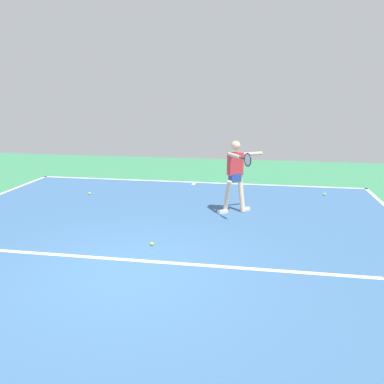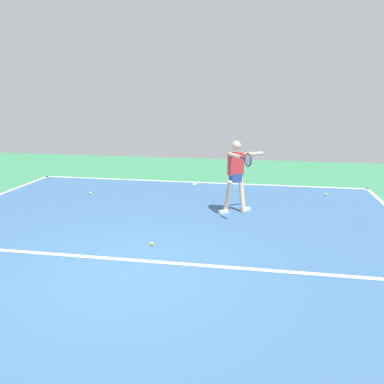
{
  "view_description": "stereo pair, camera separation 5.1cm",
  "coord_description": "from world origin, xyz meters",
  "px_view_note": "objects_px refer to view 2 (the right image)",
  "views": [
    {
      "loc": [
        -1.93,
        5.34,
        2.73
      ],
      "look_at": [
        -0.72,
        -1.77,
        0.9
      ],
      "focal_mm": 36.18,
      "sensor_mm": 36.0,
      "label": 1
    },
    {
      "loc": [
        -1.98,
        5.33,
        2.73
      ],
      "look_at": [
        -0.72,
        -1.77,
        0.9
      ],
      "focal_mm": 36.18,
      "sensor_mm": 36.0,
      "label": 2
    }
  ],
  "objects_px": {
    "tennis_ball_centre_court": "(90,193)",
    "tennis_ball_by_baseline": "(326,194)",
    "tennis_ball_far_corner": "(152,244)",
    "tennis_player": "(236,172)"
  },
  "relations": [
    {
      "from": "tennis_ball_far_corner",
      "to": "tennis_ball_by_baseline",
      "type": "xyz_separation_m",
      "value": [
        -3.75,
        -4.36,
        0.0
      ]
    },
    {
      "from": "tennis_ball_by_baseline",
      "to": "tennis_ball_centre_court",
      "type": "bearing_deg",
      "value": 8.92
    },
    {
      "from": "tennis_player",
      "to": "tennis_ball_far_corner",
      "type": "xyz_separation_m",
      "value": [
        1.39,
        2.37,
        -0.94
      ]
    },
    {
      "from": "tennis_ball_centre_court",
      "to": "tennis_ball_by_baseline",
      "type": "xyz_separation_m",
      "value": [
        -6.48,
        -1.02,
        0.0
      ]
    },
    {
      "from": "tennis_ball_centre_court",
      "to": "tennis_ball_by_baseline",
      "type": "relative_size",
      "value": 1.0
    },
    {
      "from": "tennis_player",
      "to": "tennis_ball_by_baseline",
      "type": "relative_size",
      "value": 25.89
    },
    {
      "from": "tennis_ball_centre_court",
      "to": "tennis_ball_by_baseline",
      "type": "height_order",
      "value": "same"
    },
    {
      "from": "tennis_ball_far_corner",
      "to": "tennis_ball_by_baseline",
      "type": "bearing_deg",
      "value": -130.68
    },
    {
      "from": "tennis_ball_far_corner",
      "to": "tennis_ball_by_baseline",
      "type": "distance_m",
      "value": 5.75
    },
    {
      "from": "tennis_player",
      "to": "tennis_ball_by_baseline",
      "type": "xyz_separation_m",
      "value": [
        -2.36,
        -1.99,
        -0.94
      ]
    }
  ]
}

